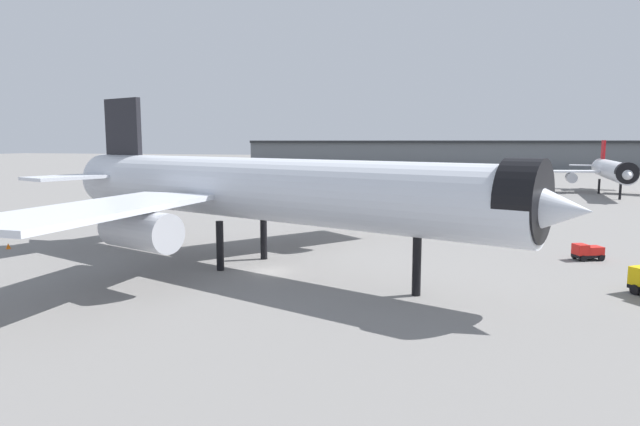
% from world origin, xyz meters
% --- Properties ---
extents(ground, '(900.00, 900.00, 0.00)m').
position_xyz_m(ground, '(0.00, 0.00, 0.00)').
color(ground, slate).
extents(airliner_near_gate, '(62.13, 55.33, 18.83)m').
position_xyz_m(airliner_near_gate, '(-1.64, 1.58, 8.30)').
color(airliner_near_gate, silver).
rests_on(airliner_near_gate, ground).
extents(airliner_far_taxiway, '(41.15, 45.27, 13.63)m').
position_xyz_m(airliner_far_taxiway, '(54.62, 100.30, 6.01)').
color(airliner_far_taxiway, silver).
rests_on(airliner_far_taxiway, ground).
extents(terminal_building, '(244.33, 40.15, 25.94)m').
position_xyz_m(terminal_building, '(38.56, 221.83, 6.98)').
color(terminal_building, slate).
rests_on(terminal_building, ground).
extents(baggage_tug_wing, '(3.57, 2.90, 1.85)m').
position_xyz_m(baggage_tug_wing, '(32.98, 14.67, 0.97)').
color(baggage_tug_wing, black).
rests_on(baggage_tug_wing, ground).
extents(traffic_cone_near_nose, '(0.58, 0.58, 0.73)m').
position_xyz_m(traffic_cone_near_nose, '(-35.89, 3.01, 0.36)').
color(traffic_cone_near_nose, '#F2600C').
rests_on(traffic_cone_near_nose, ground).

